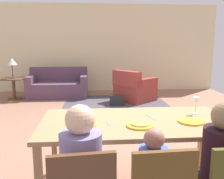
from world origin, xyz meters
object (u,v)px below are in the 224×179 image
Objects in this scene: armchair at (134,89)px; side_table at (14,86)px; plate_near_child at (140,125)px; table_lamp at (12,62)px; handbag at (117,100)px; plate_near_man at (84,125)px; person_woman at (218,176)px; couch at (58,86)px; plate_near_woman at (191,121)px; wine_glass at (196,102)px; dining_table at (136,127)px.

armchair is 2.07× the size of side_table.
plate_near_child is 0.46× the size of table_lamp.
armchair is 3.75× the size of handbag.
side_table is 1.81× the size of handbag.
table_lamp reaches higher than side_table.
plate_near_man is at bearing -100.35° from handbag.
handbag is at bearing 87.65° from plate_near_child.
table_lamp is (-3.09, 5.15, 0.50)m from person_woman.
couch is (-1.93, 5.41, -0.21)m from person_woman.
plate_near_woman is 0.63m from person_woman.
person_woman is (-0.16, -0.85, -0.38)m from wine_glass.
plate_near_woman is 0.15× the size of couch.
table_lamp is 1.69× the size of handbag.
couch reaches higher than side_table.
handbag is at bearing 94.93° from person_woman.
dining_table is at bearing 90.00° from plate_near_child.
side_table is (-2.57, 4.48, -0.32)m from dining_table.
table_lamp is (-3.09, 4.58, 0.24)m from plate_near_woman.
side_table is (-1.16, -0.26, 0.07)m from couch.
couch is at bearing 105.99° from plate_near_child.
plate_near_man is 0.15× the size of couch.
plate_near_woman is 0.35m from wine_glass.
plate_near_man is 4.96m from couch.
plate_near_woman is (0.52, 0.08, 0.00)m from plate_near_child.
couch reaches higher than dining_table.
table_lamp reaches higher than handbag.
plate_near_child is 0.43× the size of side_table.
side_table is at bearing 113.98° from plate_near_man.
handbag is (2.72, -0.90, -0.88)m from table_lamp.
table_lamp is (-3.23, 0.43, 0.69)m from armchair.
plate_near_woman is (1.04, 0.02, 0.00)m from plate_near_man.
dining_table is 7.58× the size of plate_near_child.
armchair is at bearing 74.15° from plate_near_man.
plate_near_woman is 0.23× the size of person_woman.
side_table is at bearing 119.82° from dining_table.
person_woman reaches higher than armchair.
plate_near_man is at bearing -178.90° from plate_near_woman.
wine_glass is (1.20, 0.30, 0.12)m from plate_near_man.
person_woman reaches higher than handbag.
dining_table is at bearing 127.78° from person_woman.
dining_table is 4.12m from armchair.
plate_near_man is 1.21m from person_woman.
wine_glass is 3.91m from armchair.
plate_near_woman is 0.46× the size of table_lamp.
plate_near_child reaches higher than dining_table.
plate_near_child is at bearing -98.90° from armchair.
side_table is 1.07× the size of table_lamp.
table_lamp is at bearing 123.99° from plate_near_woman.
person_woman is 4.72m from armchair.
plate_near_woman reaches higher than handbag.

